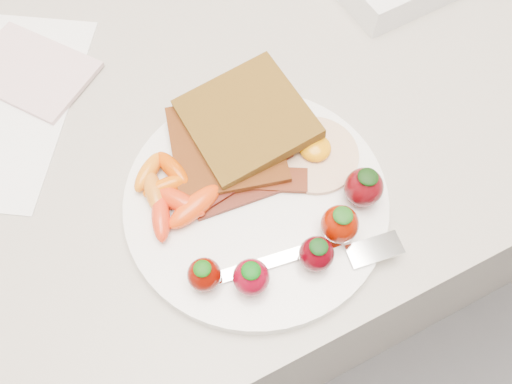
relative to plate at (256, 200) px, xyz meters
name	(u,v)px	position (x,y,z in m)	size (l,w,h in m)	color
counter	(232,239)	(0.02, 0.14, -0.46)	(2.00, 0.60, 0.90)	gray
plate	(256,200)	(0.00, 0.00, 0.00)	(0.27, 0.27, 0.02)	white
toast_lower	(226,145)	(0.00, 0.06, 0.02)	(0.11, 0.11, 0.01)	#501D0B
toast_upper	(247,119)	(0.03, 0.08, 0.03)	(0.12, 0.12, 0.01)	#452D0D
fried_egg	(314,153)	(0.08, 0.02, 0.01)	(0.12, 0.12, 0.02)	beige
bacon_strips	(248,181)	(0.00, 0.02, 0.01)	(0.12, 0.08, 0.01)	#3D110E
baby_carrots	(170,194)	(-0.08, 0.04, 0.02)	(0.09, 0.10, 0.02)	#D75703
strawberries	(308,235)	(0.02, -0.07, 0.03)	(0.21, 0.07, 0.05)	#5B0700
fork	(321,255)	(0.03, -0.08, 0.01)	(0.18, 0.06, 0.00)	white
notepad	(30,71)	(-0.16, 0.28, 0.00)	(0.10, 0.14, 0.01)	beige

